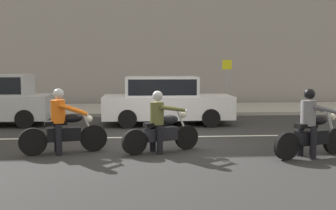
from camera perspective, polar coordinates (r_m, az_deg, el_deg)
ground_plane at (r=11.37m, az=-1.35°, el=-5.27°), size 80.00×80.00×0.00m
sidewalk_slab at (r=19.27m, az=-2.57°, el=-0.57°), size 40.00×4.40×0.14m
building_facade at (r=22.74m, az=-2.89°, el=12.91°), size 40.00×1.40×10.07m
lane_marking_stripe at (r=12.24m, az=-4.05°, el=-4.48°), size 18.00×0.14×0.01m
motorcycle_with_rider_olive at (r=10.07m, az=-1.01°, el=-3.06°), size 1.93×0.99×1.52m
motorcycle_with_rider_gray at (r=10.11m, az=19.26°, el=-3.18°), size 2.02×0.97×1.60m
motorcycle_with_rider_orange_stripe at (r=10.24m, az=-14.37°, el=-2.98°), size 2.05×0.84×1.58m
parked_sedan_white at (r=14.73m, az=-0.38°, el=0.70°), size 4.60×1.82×1.72m
street_sign_post at (r=19.31m, az=8.17°, el=3.71°), size 0.44×0.08×2.26m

